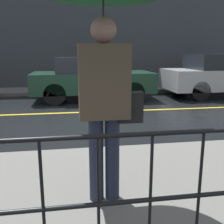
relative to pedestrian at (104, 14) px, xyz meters
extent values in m
plane|color=black|center=(0.24, 4.62, -1.95)|extent=(80.00, 80.00, 0.00)
cube|color=slate|center=(0.24, 0.25, -1.88)|extent=(28.00, 2.54, 0.12)
cube|color=slate|center=(0.24, 8.59, -1.88)|extent=(28.00, 1.72, 0.12)
cube|color=gold|center=(0.24, 4.62, -1.94)|extent=(25.20, 0.12, 0.01)
cube|color=#383D42|center=(0.24, 9.60, 1.00)|extent=(28.00, 0.30, 5.89)
cylinder|color=black|center=(0.24, -0.77, -0.89)|extent=(12.00, 0.04, 0.04)
cylinder|color=black|center=(0.24, -0.77, -1.40)|extent=(12.00, 0.04, 0.04)
cylinder|color=black|center=(-0.54, -0.77, -1.36)|extent=(0.02, 0.02, 0.93)
cylinder|color=black|center=(-0.15, -0.77, -1.36)|extent=(0.02, 0.02, 0.93)
cylinder|color=black|center=(0.24, -0.77, -1.36)|extent=(0.02, 0.02, 0.93)
cylinder|color=black|center=(0.63, -0.77, -1.36)|extent=(0.02, 0.02, 0.93)
cylinder|color=#23283D|center=(-0.09, 0.00, -1.38)|extent=(0.14, 0.14, 0.87)
cylinder|color=#23283D|center=(0.08, 0.00, -1.38)|extent=(0.14, 0.14, 0.87)
cube|color=brown|center=(0.00, 0.00, -0.60)|extent=(0.47, 0.28, 0.69)
sphere|color=tan|center=(0.00, 0.00, -0.14)|extent=(0.24, 0.24, 0.24)
cylinder|color=#262628|center=(0.00, 0.00, -0.22)|extent=(0.02, 0.02, 0.77)
cube|color=black|center=(0.26, 0.00, -0.86)|extent=(0.24, 0.12, 0.30)
cube|color=#193828|center=(0.47, 6.65, -1.32)|extent=(4.08, 1.95, 0.66)
cube|color=#1E2328|center=(0.30, 6.65, -0.74)|extent=(2.12, 1.79, 0.50)
cylinder|color=black|center=(1.73, 7.52, -1.60)|extent=(0.69, 0.22, 0.69)
cylinder|color=black|center=(1.73, 5.79, -1.60)|extent=(0.69, 0.22, 0.69)
cylinder|color=black|center=(-0.80, 7.52, -1.60)|extent=(0.69, 0.22, 0.69)
cylinder|color=black|center=(-0.80, 5.79, -1.60)|extent=(0.69, 0.22, 0.69)
cube|color=#1E2328|center=(5.28, 6.65, -0.67)|extent=(2.37, 1.78, 0.54)
cylinder|color=black|center=(4.06, 7.51, -1.61)|extent=(0.67, 0.22, 0.67)
cylinder|color=black|center=(4.06, 5.80, -1.61)|extent=(0.67, 0.22, 0.67)
camera|label=1|loc=(-0.32, -2.46, -0.33)|focal=42.00mm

